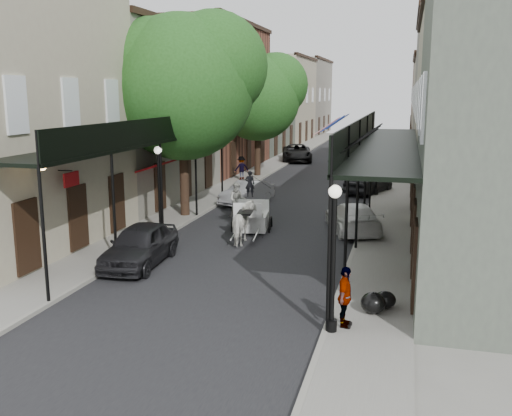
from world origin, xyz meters
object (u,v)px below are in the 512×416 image
Objects in this scene: car_right_near at (353,218)px; car_right_far at (368,182)px; tree_near at (191,81)px; car_left_far at (297,153)px; horse at (245,223)px; carriage at (253,205)px; pedestrian_sidewalk_right at (345,297)px; lamppost_left at (159,189)px; lamppost_right_near at (333,257)px; pedestrian_walking at (237,200)px; car_left_mid at (247,193)px; lamppost_right_far at (377,162)px; car_left_near at (140,245)px; pedestrian_sidewalk_left at (241,168)px; tree_far at (263,94)px.

car_right_near is 1.08× the size of car_right_far.
car_left_far is at bearing 88.55° from tree_near.
horse is at bearing 18.77° from car_right_near.
pedestrian_sidewalk_right is (5.17, -10.17, -0.16)m from carriage.
lamppost_left is 1.90× the size of horse.
tree_near is 7.98m from horse.
lamppost_right_near is 2.15× the size of pedestrian_walking.
car_left_far is at bearing -91.54° from horse.
car_left_mid is (-2.16, 8.00, -0.20)m from horse.
tree_near reaches higher than pedestrian_sidewalk_right.
horse is (-4.54, 8.00, -1.23)m from lamppost_right_near.
tree_near is 13.12m from car_right_far.
lamppost_left is 2.15× the size of pedestrian_walking.
lamppost_left is at bearing -124.35° from lamppost_right_far.
car_right_near is (7.20, -24.84, -0.10)m from car_left_far.
carriage is (-0.36, 2.54, 0.25)m from horse.
car_left_near is (0.89, -3.74, -1.32)m from lamppost_left.
pedestrian_sidewalk_left reaches higher than car_right_far.
pedestrian_sidewalk_left is at bearing 93.76° from lamppost_left.
carriage is at bearing -117.35° from lamppost_right_far.
lamppost_right_far is 17.66m from car_left_far.
car_left_far reaches higher than car_left_near.
lamppost_right_far is 12.89m from horse.
lamppost_left is 8.38m from car_right_near.
car_left_mid is 7.96m from car_right_far.
lamppost_right_far is 10.00m from pedestrian_sidewalk_left.
tree_near is at bearing -56.02° from horse.
lamppost_right_near reaches higher than horse.
tree_far is 27.74m from lamppost_right_near.
horse is 9.03m from pedestrian_sidewalk_right.
lamppost_right_near is at bearing -72.32° from tree_far.
lamppost_right_far reaches higher than car_left_far.
tree_near reaches higher than car_left_far.
car_left_far is (-7.70, 15.84, -1.30)m from lamppost_right_far.
pedestrian_walking reaches higher than car_left_far.
pedestrian_walking is (2.15, -13.64, -4.97)m from tree_far.
lamppost_left is 0.90× the size of car_right_far.
horse is at bearing 50.02° from car_left_near.
tree_far reaches higher than pedestrian_walking.
pedestrian_sidewalk_left is at bearing 26.07° from pedestrian_sidewalk_right.
tree_far is at bearing 22.35° from pedestrian_sidewalk_right.
car_left_near is (-1.11, -8.28, -0.14)m from pedestrian_walking.
lamppost_left is 5.10m from pedestrian_walking.
tree_far is at bearing 90.19° from tree_near.
car_right_near is at bearing 92.60° from lamppost_right_near.
carriage is at bearing 88.85° from car_right_far.
lamppost_left reaches higher than car_right_near.
tree_near is at bearing 70.16° from car_right_far.
pedestrian_sidewalk_right is at bearing 114.22° from horse.
car_left_far is at bearing 102.12° from lamppost_right_near.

